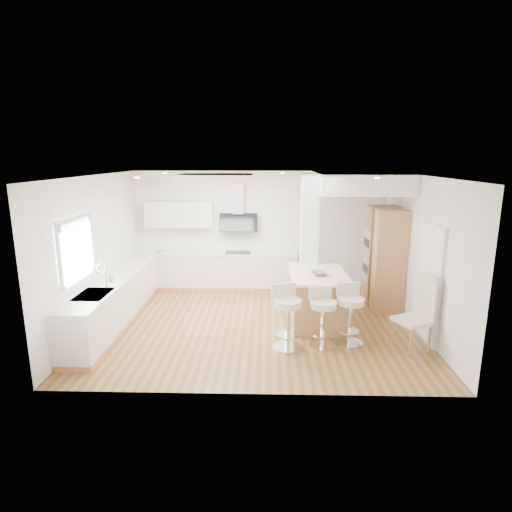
{
  "coord_description": "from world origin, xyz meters",
  "views": [
    {
      "loc": [
        0.2,
        -7.7,
        3.13
      ],
      "look_at": [
        -0.03,
        0.4,
        1.24
      ],
      "focal_mm": 30.0,
      "sensor_mm": 36.0,
      "label": 1
    }
  ],
  "objects_px": {
    "peninsula": "(317,297)",
    "bar_stool_c": "(350,311)",
    "bar_stool_b": "(323,314)",
    "bar_stool_a": "(287,313)",
    "dining_chair": "(419,310)"
  },
  "relations": [
    {
      "from": "bar_stool_a",
      "to": "bar_stool_c",
      "type": "height_order",
      "value": "bar_stool_a"
    },
    {
      "from": "dining_chair",
      "to": "bar_stool_a",
      "type": "bearing_deg",
      "value": 154.79
    },
    {
      "from": "peninsula",
      "to": "bar_stool_c",
      "type": "distance_m",
      "value": 1.07
    },
    {
      "from": "bar_stool_a",
      "to": "peninsula",
      "type": "bearing_deg",
      "value": 42.1
    },
    {
      "from": "peninsula",
      "to": "bar_stool_b",
      "type": "bearing_deg",
      "value": -92.44
    },
    {
      "from": "bar_stool_b",
      "to": "dining_chair",
      "type": "height_order",
      "value": "dining_chair"
    },
    {
      "from": "peninsula",
      "to": "bar_stool_a",
      "type": "relative_size",
      "value": 1.51
    },
    {
      "from": "bar_stool_b",
      "to": "dining_chair",
      "type": "xyz_separation_m",
      "value": [
        1.54,
        -0.08,
        0.12
      ]
    },
    {
      "from": "bar_stool_c",
      "to": "dining_chair",
      "type": "bearing_deg",
      "value": -19.2
    },
    {
      "from": "bar_stool_a",
      "to": "bar_stool_b",
      "type": "height_order",
      "value": "bar_stool_a"
    },
    {
      "from": "bar_stool_b",
      "to": "bar_stool_c",
      "type": "height_order",
      "value": "bar_stool_c"
    },
    {
      "from": "peninsula",
      "to": "dining_chair",
      "type": "height_order",
      "value": "dining_chair"
    },
    {
      "from": "bar_stool_b",
      "to": "bar_stool_c",
      "type": "relative_size",
      "value": 0.97
    },
    {
      "from": "bar_stool_c",
      "to": "dining_chair",
      "type": "height_order",
      "value": "dining_chair"
    },
    {
      "from": "peninsula",
      "to": "bar_stool_b",
      "type": "relative_size",
      "value": 1.6
    }
  ]
}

